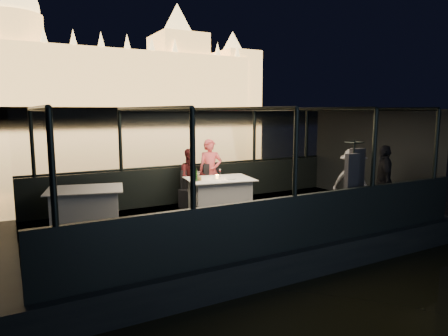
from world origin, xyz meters
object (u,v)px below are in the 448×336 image
chair_port_right (215,187)px  person_woman_coral (210,173)px  wine_bottle (196,174)px  chair_port_left (190,189)px  passenger_dark (384,176)px  coat_stand (352,185)px  person_man_maroon (192,175)px  dining_table_aft (86,207)px  passenger_stripe (353,179)px  dining_table_central (220,195)px

chair_port_right → person_woman_coral: 0.39m
chair_port_right → person_woman_coral: person_woman_coral is taller
wine_bottle → person_woman_coral: bearing=49.5°
chair_port_left → wine_bottle: 0.90m
chair_port_left → passenger_dark: bearing=-58.6°
coat_stand → person_man_maroon: coat_stand is taller
dining_table_aft → wine_bottle: (2.24, -0.33, 0.53)m
dining_table_aft → coat_stand: size_ratio=0.82×
passenger_dark → wine_bottle: bearing=-76.1°
dining_table_aft → passenger_stripe: passenger_stripe is taller
dining_table_central → passenger_dark: passenger_dark is taller
dining_table_aft → coat_stand: 5.16m
dining_table_central → dining_table_aft: dining_table_central is taller
dining_table_aft → chair_port_left: (2.42, 0.42, 0.06)m
dining_table_central → chair_port_right: 0.67m
person_man_maroon → wine_bottle: (-0.29, -0.91, 0.17)m
coat_stand → chair_port_left: bearing=121.3°
dining_table_aft → person_woman_coral: bearing=11.5°
chair_port_right → coat_stand: coat_stand is taller
chair_port_right → coat_stand: size_ratio=0.56×
dining_table_central → person_man_maroon: bearing=110.5°
person_woman_coral → chair_port_left: bearing=-143.9°
chair_port_left → passenger_dark: size_ratio=0.57×
passenger_stripe → wine_bottle: passenger_stripe is taller
passenger_stripe → passenger_dark: bearing=-104.4°
chair_port_left → wine_bottle: bearing=-126.1°
person_man_maroon → wine_bottle: size_ratio=5.15×
dining_table_central → passenger_stripe: passenger_stripe is taller
dining_table_aft → chair_port_right: 3.07m
dining_table_aft → wine_bottle: bearing=-8.4°
dining_table_central → chair_port_right: size_ratio=1.48×
passenger_stripe → passenger_dark: size_ratio=0.98×
chair_port_left → person_man_maroon: person_man_maroon is taller
coat_stand → wine_bottle: 3.19m
chair_port_right → person_man_maroon: size_ratio=0.71×
passenger_dark → dining_table_aft: bearing=-69.9°
person_woman_coral → wine_bottle: bearing=-112.2°
dining_table_central → person_woman_coral: bearing=76.5°
person_woman_coral → dining_table_central: bearing=-85.2°
passenger_stripe → chair_port_right: bearing=23.6°
coat_stand → dining_table_central: bearing=121.2°
wine_bottle → passenger_stripe: bearing=-33.1°
person_woman_coral → passenger_dark: passenger_dark is taller
coat_stand → passenger_dark: coat_stand is taller
person_man_maroon → passenger_stripe: (2.47, -2.70, 0.10)m
chair_port_left → passenger_stripe: (2.57, -2.54, 0.40)m
chair_port_right → coat_stand: (1.29, -3.11, 0.45)m
chair_port_right → passenger_stripe: bearing=-64.8°
coat_stand → person_man_maroon: 3.78m
person_woman_coral → wine_bottle: size_ratio=5.93×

